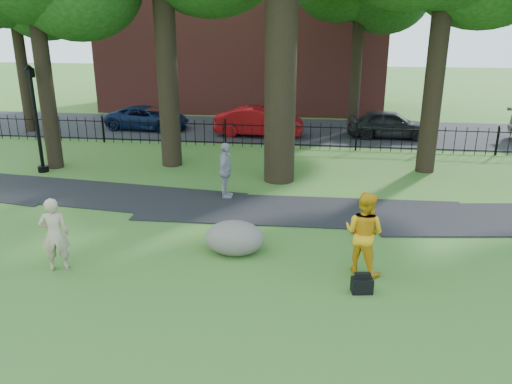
# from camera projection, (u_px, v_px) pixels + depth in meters

# --- Properties ---
(ground) EXTENTS (120.00, 120.00, 0.00)m
(ground) POSITION_uv_depth(u_px,v_px,m) (250.00, 268.00, 11.72)
(ground) COLOR #3B6F27
(ground) RESTS_ON ground
(footpath) EXTENTS (36.07, 3.85, 0.03)m
(footpath) POSITION_uv_depth(u_px,v_px,m) (302.00, 211.00, 15.25)
(footpath) COLOR black
(footpath) RESTS_ON ground
(street) EXTENTS (80.00, 7.00, 0.02)m
(street) POSITION_uv_depth(u_px,v_px,m) (295.00, 131.00, 26.73)
(street) COLOR black
(street) RESTS_ON ground
(iron_fence) EXTENTS (44.00, 0.04, 1.20)m
(iron_fence) POSITION_uv_depth(u_px,v_px,m) (290.00, 135.00, 22.79)
(iron_fence) COLOR black
(iron_fence) RESTS_ON ground
(brick_building) EXTENTS (18.00, 8.00, 12.00)m
(brick_building) POSITION_uv_depth(u_px,v_px,m) (245.00, 15.00, 32.85)
(brick_building) COLOR brown
(brick_building) RESTS_ON ground
(woman) EXTENTS (0.75, 0.62, 1.76)m
(woman) POSITION_uv_depth(u_px,v_px,m) (55.00, 234.00, 11.39)
(woman) COLOR tan
(woman) RESTS_ON ground
(man) EXTENTS (1.18, 1.11, 1.94)m
(man) POSITION_uv_depth(u_px,v_px,m) (364.00, 233.00, 11.24)
(man) COLOR orange
(man) RESTS_ON ground
(pedestrian) EXTENTS (0.46, 1.09, 1.85)m
(pedestrian) POSITION_uv_depth(u_px,v_px,m) (225.00, 171.00, 16.17)
(pedestrian) COLOR #9A9A9F
(pedestrian) RESTS_ON ground
(boulder) EXTENTS (1.69, 1.42, 0.87)m
(boulder) POSITION_uv_depth(u_px,v_px,m) (235.00, 236.00, 12.42)
(boulder) COLOR slate
(boulder) RESTS_ON ground
(lamppost) EXTENTS (0.40, 0.40, 4.06)m
(lamppost) POSITION_uv_depth(u_px,v_px,m) (37.00, 121.00, 18.71)
(lamppost) COLOR black
(lamppost) RESTS_ON ground
(backpack) EXTENTS (0.48, 0.35, 0.33)m
(backpack) POSITION_uv_depth(u_px,v_px,m) (362.00, 285.00, 10.60)
(backpack) COLOR black
(backpack) RESTS_ON ground
(red_bag) EXTENTS (0.42, 0.33, 0.25)m
(red_bag) POSITION_uv_depth(u_px,v_px,m) (360.00, 229.00, 13.58)
(red_bag) COLOR maroon
(red_bag) RESTS_ON ground
(red_sedan) EXTENTS (4.47, 1.60, 1.47)m
(red_sedan) POSITION_uv_depth(u_px,v_px,m) (259.00, 122.00, 25.31)
(red_sedan) COLOR maroon
(red_sedan) RESTS_ON ground
(navy_van) EXTENTS (4.64, 2.49, 1.24)m
(navy_van) POSITION_uv_depth(u_px,v_px,m) (148.00, 118.00, 26.95)
(navy_van) COLOR #0C1B3D
(navy_van) RESTS_ON ground
(grey_car) EXTENTS (4.17, 1.76, 1.41)m
(grey_car) POSITION_uv_depth(u_px,v_px,m) (390.00, 124.00, 24.87)
(grey_car) COLOR black
(grey_car) RESTS_ON ground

